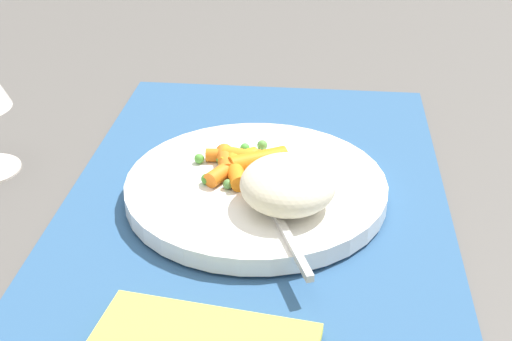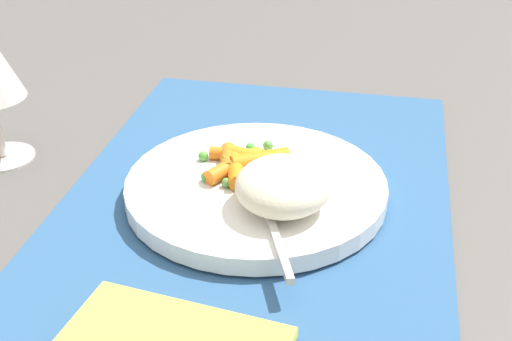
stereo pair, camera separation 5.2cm
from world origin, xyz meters
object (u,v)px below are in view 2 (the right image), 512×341
at_px(plate, 256,188).
at_px(carrot_portion, 242,161).
at_px(rice_mound, 283,186).
at_px(fork, 262,196).

distance_m(plate, carrot_portion, 0.03).
xyz_separation_m(rice_mound, fork, (0.01, 0.02, -0.02)).
height_order(plate, rice_mound, rice_mound).
bearing_deg(carrot_portion, fork, -149.43).
relative_size(plate, fork, 1.28).
relative_size(carrot_portion, fork, 0.43).
height_order(plate, fork, fork).
bearing_deg(rice_mound, fork, 69.37).
relative_size(rice_mound, fork, 0.46).
height_order(carrot_portion, fork, carrot_portion).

